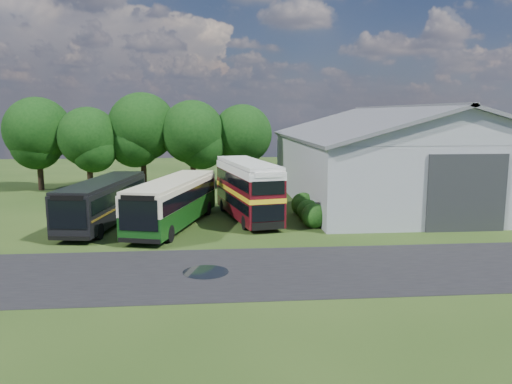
{
  "coord_description": "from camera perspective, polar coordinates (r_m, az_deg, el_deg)",
  "views": [
    {
      "loc": [
        -1.14,
        -26.05,
        7.51
      ],
      "look_at": [
        1.89,
        8.0,
        2.12
      ],
      "focal_mm": 35.0,
      "sensor_mm": 36.0,
      "label": 1
    }
  ],
  "objects": [
    {
      "name": "ground",
      "position": [
        27.13,
        -2.5,
        -7.11
      ],
      "size": [
        120.0,
        120.0,
        0.0
      ],
      "primitive_type": "plane",
      "color": "#1D3410",
      "rests_on": "ground"
    },
    {
      "name": "storage_shed",
      "position": [
        45.15,
        15.92,
        4.37
      ],
      "size": [
        18.8,
        24.8,
        8.15
      ],
      "color": "gray",
      "rests_on": "ground"
    },
    {
      "name": "tree_left_a",
      "position": [
        53.31,
        -23.68,
        6.45
      ],
      "size": [
        6.46,
        6.46,
        9.12
      ],
      "color": "black",
      "rests_on": "ground"
    },
    {
      "name": "bus_green_single",
      "position": [
        33.71,
        -9.41,
        -1.1
      ],
      "size": [
        5.64,
        11.81,
        3.18
      ],
      "rotation": [
        0.0,
        0.0,
        -0.27
      ],
      "color": "black",
      "rests_on": "ground"
    },
    {
      "name": "bus_maroon_double",
      "position": [
        35.61,
        -0.96,
        0.19
      ],
      "size": [
        4.32,
        10.0,
        4.17
      ],
      "rotation": [
        0.0,
        0.0,
        0.2
      ],
      "color": "black",
      "rests_on": "ground"
    },
    {
      "name": "tree_left_b",
      "position": [
        51.0,
        -18.64,
        5.96
      ],
      "size": [
        5.78,
        5.78,
        8.16
      ],
      "color": "black",
      "rests_on": "ground"
    },
    {
      "name": "tree_mid",
      "position": [
        51.32,
        -12.87,
        7.26
      ],
      "size": [
        6.8,
        6.8,
        9.6
      ],
      "color": "black",
      "rests_on": "ground"
    },
    {
      "name": "bus_dark_single",
      "position": [
        35.31,
        -17.02,
        -1.02
      ],
      "size": [
        4.26,
        11.36,
        3.06
      ],
      "rotation": [
        0.0,
        0.0,
        -0.16
      ],
      "color": "black",
      "rests_on": "ground"
    },
    {
      "name": "asphalt_road",
      "position": [
        24.59,
        4.91,
        -8.85
      ],
      "size": [
        60.0,
        8.0,
        0.02
      ],
      "primitive_type": "cube",
      "color": "black",
      "rests_on": "ground"
    },
    {
      "name": "tree_right_a",
      "position": [
        49.91,
        -7.27,
        6.8
      ],
      "size": [
        6.26,
        6.26,
        8.83
      ],
      "color": "black",
      "rests_on": "ground"
    },
    {
      "name": "puddle",
      "position": [
        24.24,
        -5.76,
        -9.13
      ],
      "size": [
        2.2,
        2.2,
        0.01
      ],
      "primitive_type": "cylinder",
      "color": "black",
      "rests_on": "ground"
    },
    {
      "name": "shrub_mid",
      "position": [
        35.51,
        5.98,
        -3.3
      ],
      "size": [
        1.6,
        1.6,
        1.6
      ],
      "primitive_type": "sphere",
      "color": "#194714",
      "rests_on": "ground"
    },
    {
      "name": "shrub_back",
      "position": [
        37.43,
        5.39,
        -2.65
      ],
      "size": [
        1.8,
        1.8,
        1.8
      ],
      "primitive_type": "sphere",
      "color": "#194714",
      "rests_on": "ground"
    },
    {
      "name": "tree_right_b",
      "position": [
        50.79,
        -1.55,
        6.62
      ],
      "size": [
        5.98,
        5.98,
        8.45
      ],
      "color": "black",
      "rests_on": "ground"
    },
    {
      "name": "shrub_front",
      "position": [
        33.6,
        6.63,
        -4.01
      ],
      "size": [
        1.7,
        1.7,
        1.7
      ],
      "primitive_type": "sphere",
      "color": "#194714",
      "rests_on": "ground"
    }
  ]
}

